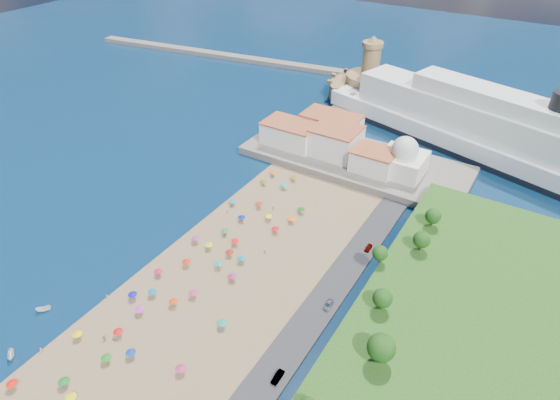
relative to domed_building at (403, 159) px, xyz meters
The scene contains 13 objects.
ground 77.60m from the domed_building, 112.91° to the right, with size 700.00×700.00×0.00m, color #071938.
terrace 21.44m from the domed_building, behind, with size 90.00×36.00×3.00m, color #59544C.
jetty 56.51m from the domed_building, 138.62° to the left, with size 18.00×70.00×2.40m, color #59544C.
breakwater 162.43m from the domed_building, 149.64° to the left, with size 200.00×7.00×2.60m, color #59544C.
waterfront_buildings 33.17m from the domed_building, behind, with size 57.00×29.00×11.00m.
domed_building is the anchor object (origin of this frame).
fortress 79.11m from the domed_building, 122.08° to the left, with size 40.00×40.00×32.40m.
cruise_ship 43.68m from the domed_building, 55.61° to the left, with size 156.09×64.72×34.04m.
beach_parasols 88.76m from the domed_building, 111.22° to the right, with size 32.70×116.29×2.20m.
beachgoers 85.71m from the domed_building, 112.82° to the right, with size 32.68×92.49×1.88m.
moored_boats 132.98m from the domed_building, 114.79° to the right, with size 9.95×16.99×1.54m.
parked_cars 73.95m from the domed_building, 85.32° to the right, with size 1.98×57.42×1.37m.
hillside_trees 82.14m from the domed_building, 76.32° to the right, with size 17.93×105.11×8.24m.
Camera 1 is at (70.57, -83.07, 96.45)m, focal length 30.00 mm.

